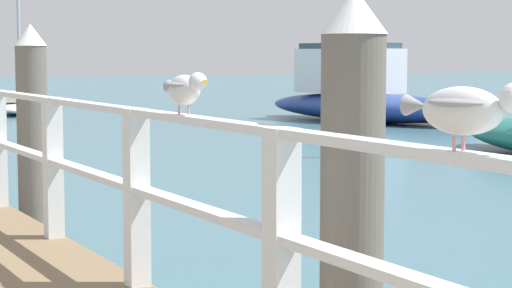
{
  "coord_description": "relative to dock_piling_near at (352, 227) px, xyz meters",
  "views": [
    {
      "loc": [
        -0.44,
        0.77,
        1.8
      ],
      "look_at": [
        3.58,
        7.99,
        1.02
      ],
      "focal_mm": 64.75,
      "sensor_mm": 36.0,
      "label": 1
    }
  ],
  "objects": [
    {
      "name": "boat_1",
      "position": [
        12.79,
        17.73,
        -0.34
      ],
      "size": [
        3.87,
        7.59,
        2.17
      ],
      "rotation": [
        0.0,
        0.0,
        0.21
      ],
      "color": "navy",
      "rests_on": "ground_plane"
    },
    {
      "name": "seagull_background",
      "position": [
        -0.38,
        0.9,
        0.59
      ],
      "size": [
        0.19,
        0.48,
        0.21
      ],
      "rotation": [
        0.0,
        0.0,
        3.09
      ],
      "color": "white",
      "rests_on": "pier_railing"
    },
    {
      "name": "seagull_foreground",
      "position": [
        -0.38,
        -1.13,
        0.59
      ],
      "size": [
        0.23,
        0.47,
        0.21
      ],
      "rotation": [
        0.0,
        0.0,
        3.41
      ],
      "color": "white",
      "rests_on": "pier_railing"
    },
    {
      "name": "boat_6",
      "position": [
        5.42,
        26.1,
        -0.77
      ],
      "size": [
        2.86,
        5.15,
        5.4
      ],
      "rotation": [
        0.0,
        0.0,
        -0.31
      ],
      "color": "white",
      "rests_on": "ground_plane"
    },
    {
      "name": "dock_piling_far",
      "position": [
        0.0,
        5.07,
        0.0
      ],
      "size": [
        0.29,
        0.29,
        2.1
      ],
      "color": "#6B6056",
      "rests_on": "ground_plane"
    },
    {
      "name": "dock_piling_near",
      "position": [
        0.0,
        0.0,
        0.0
      ],
      "size": [
        0.29,
        0.29,
        2.1
      ],
      "color": "#6B6056",
      "rests_on": "ground_plane"
    }
  ]
}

